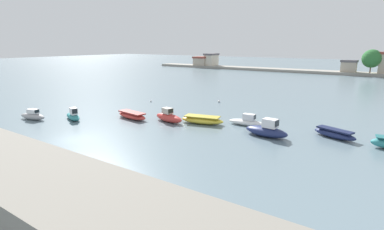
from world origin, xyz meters
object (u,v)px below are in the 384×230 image
object	(u,v)px
moored_boat_7	(335,134)
moored_boat_5	(247,122)
moored_boat_2	(132,115)
moored_boat_6	(267,130)
mooring_buoy_2	(151,101)
moored_boat_0	(33,116)
mooring_buoy_1	(219,101)
moored_boat_1	(73,116)
moored_boat_4	(202,120)
moored_boat_3	(169,117)
mooring_buoy_0	(31,111)

from	to	relation	value
moored_boat_7	moored_boat_5	bearing A→B (deg)	-155.33
moored_boat_2	moored_boat_7	world-z (taller)	moored_boat_7
moored_boat_6	mooring_buoy_2	size ratio (longest dim) A/B	15.20
moored_boat_0	moored_boat_5	distance (m)	28.02
moored_boat_5	mooring_buoy_1	xyz separation A→B (m)	(-10.12, 10.98, -0.27)
moored_boat_5	moored_boat_7	xyz separation A→B (m)	(9.73, 0.60, -0.02)
moored_boat_7	mooring_buoy_1	xyz separation A→B (m)	(-19.85, 10.38, -0.25)
moored_boat_1	mooring_buoy_1	distance (m)	23.53
moored_boat_5	mooring_buoy_2	world-z (taller)	moored_boat_5
moored_boat_4	moored_boat_7	xyz separation A→B (m)	(14.81, 2.94, -0.01)
moored_boat_0	moored_boat_6	xyz separation A→B (m)	(28.27, 10.28, 0.14)
moored_boat_1	moored_boat_5	world-z (taller)	moored_boat_1
mooring_buoy_1	moored_boat_3	bearing A→B (deg)	-86.11
moored_boat_2	moored_boat_3	size ratio (longest dim) A/B	1.14
moored_boat_0	mooring_buoy_2	bearing A→B (deg)	65.17
mooring_buoy_0	moored_boat_3	bearing A→B (deg)	18.99
moored_boat_0	moored_boat_5	xyz separation A→B (m)	(24.71, 13.22, -0.04)
moored_boat_3	mooring_buoy_1	bearing A→B (deg)	104.89
moored_boat_3	moored_boat_5	xyz separation A→B (m)	(9.10, 4.03, -0.15)
moored_boat_0	mooring_buoy_0	size ratio (longest dim) A/B	15.29
mooring_buoy_2	moored_boat_3	bearing A→B (deg)	-38.78
moored_boat_0	moored_boat_1	size ratio (longest dim) A/B	0.99
mooring_buoy_1	mooring_buoy_2	bearing A→B (deg)	-148.37
moored_boat_2	mooring_buoy_0	bearing A→B (deg)	-151.74
moored_boat_4	moored_boat_5	size ratio (longest dim) A/B	1.20
moored_boat_4	mooring_buoy_0	world-z (taller)	moored_boat_4
moored_boat_1	moored_boat_2	world-z (taller)	moored_boat_1
moored_boat_4	mooring_buoy_1	distance (m)	14.25
moored_boat_5	moored_boat_3	bearing A→B (deg)	-159.56
moored_boat_6	mooring_buoy_2	world-z (taller)	moored_boat_6
mooring_buoy_0	mooring_buoy_1	size ratio (longest dim) A/B	0.65
moored_boat_1	moored_boat_2	distance (m)	7.67
moored_boat_1	mooring_buoy_0	xyz separation A→B (m)	(-9.18, -0.75, -0.40)
moored_boat_6	moored_boat_7	world-z (taller)	moored_boat_6
moored_boat_2	mooring_buoy_1	xyz separation A→B (m)	(4.13, 16.43, -0.23)
moored_boat_4	moored_boat_7	world-z (taller)	same
mooring_buoy_2	moored_boat_4	bearing A→B (deg)	-25.49
moored_boat_2	moored_boat_5	bearing A→B (deg)	29.03
moored_boat_2	moored_boat_7	bearing A→B (deg)	22.25
moored_boat_2	moored_boat_5	size ratio (longest dim) A/B	1.15
moored_boat_1	mooring_buoy_1	bearing A→B (deg)	83.89
moored_boat_1	moored_boat_6	size ratio (longest dim) A/B	0.87
moored_boat_5	moored_boat_6	bearing A→B (deg)	-42.99
moored_boat_3	moored_boat_4	size ratio (longest dim) A/B	0.84
moored_boat_3	moored_boat_4	distance (m)	4.37
moored_boat_0	mooring_buoy_0	bearing A→B (deg)	144.23
moored_boat_4	mooring_buoy_0	bearing A→B (deg)	-173.92
moored_boat_0	moored_boat_6	distance (m)	30.08
moored_boat_4	moored_boat_3	bearing A→B (deg)	-170.88
moored_boat_2	mooring_buoy_2	xyz separation A→B (m)	(-5.86, 10.27, -0.28)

